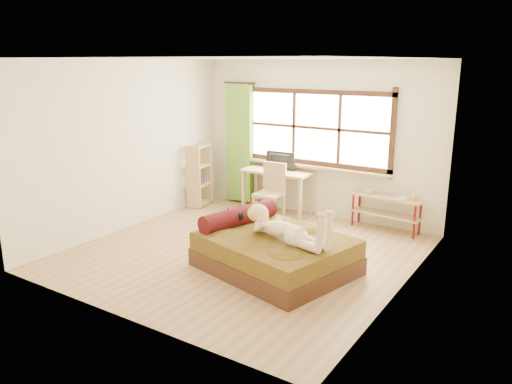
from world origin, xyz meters
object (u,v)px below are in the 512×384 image
Objects in this scene: bed at (273,251)px; desk at (277,176)px; bookshelf at (199,175)px; chair at (271,188)px; woman at (284,219)px; kitten at (235,217)px; pipe_shelf at (387,205)px.

desk is (-1.25, 2.20, 0.43)m from bed.
bookshelf reaches higher than desk.
bookshelf is at bearing 179.58° from chair.
woman is 1.32× the size of chair.
bookshelf is (-1.57, -0.03, 0.05)m from chair.
woman is 2.34m from chair.
bed is 2.19m from chair.
bookshelf is (-2.72, 1.82, 0.34)m from bed.
desk is at bearing 2.68° from bookshelf.
desk is at bearing 103.75° from chair.
kitten is 2.68m from bookshelf.
kitten is (-0.87, 0.15, -0.17)m from woman.
bookshelf is at bearing -166.70° from desk.
bed reaches higher than kitten.
bookshelf is at bearing 153.56° from kitten.
pipe_shelf is (0.73, 2.32, 0.17)m from bed.
desk is 1.53m from bookshelf.
kitten reaches higher than pipe_shelf.
woman is 1.11× the size of bookshelf.
woman reaches higher than chair.
woman is at bearing 3.88° from kitten.
desk is 1.08× the size of pipe_shelf.
bed is 7.74× the size of kitten.
chair is at bearing 135.64° from bed.
woman is at bearing -58.92° from desk.
bookshelf reaches higher than kitten.
desk is at bearing 118.82° from kitten.
pipe_shelf is at bearing 86.21° from bed.
kitten is at bearing -76.28° from chair.
chair is at bearing -11.03° from bookshelf.
bed is 0.53m from woman.
pipe_shelf is (1.98, 0.12, -0.26)m from desk.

